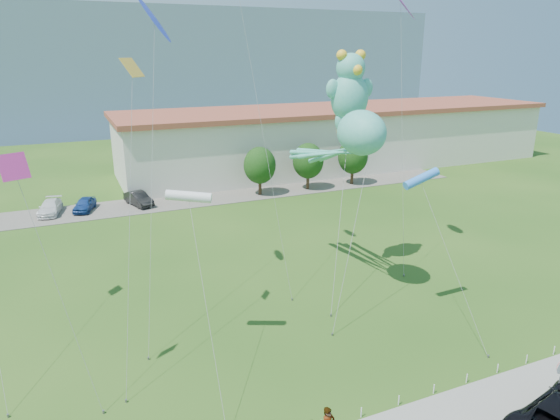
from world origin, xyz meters
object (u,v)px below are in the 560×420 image
object	(u,v)px
parked_car_blue	(85,204)
parked_car_white	(50,207)
teddy_bear_kite	(350,91)
octopus_kite	(349,142)
parked_car_black	(139,199)
warehouse	(340,136)

from	to	relation	value
parked_car_blue	parked_car_white	bearing A→B (deg)	-164.75
parked_car_blue	teddy_bear_kite	bearing A→B (deg)	-35.16
octopus_kite	parked_car_black	bearing A→B (deg)	111.12
warehouse	octopus_kite	world-z (taller)	octopus_kite
parked_car_white	warehouse	bearing A→B (deg)	23.66
parked_car_white	teddy_bear_kite	bearing A→B (deg)	-39.08
parked_car_black	teddy_bear_kite	distance (m)	28.35
parked_car_blue	parked_car_black	size ratio (longest dim) A/B	0.91
parked_car_black	teddy_bear_kite	size ratio (longest dim) A/B	0.28
parked_car_white	parked_car_blue	size ratio (longest dim) A/B	1.16
parked_car_blue	parked_car_black	world-z (taller)	parked_car_black
warehouse	parked_car_white	distance (m)	38.70
parked_car_blue	parked_car_black	xyz separation A→B (m)	(5.30, -0.24, 0.04)
warehouse	parked_car_blue	distance (m)	35.66
teddy_bear_kite	warehouse	bearing A→B (deg)	60.41
warehouse	parked_car_blue	world-z (taller)	warehouse
parked_car_black	parked_car_blue	bearing A→B (deg)	159.61
parked_car_white	parked_car_black	size ratio (longest dim) A/B	1.05
parked_car_white	octopus_kite	world-z (taller)	octopus_kite
parked_car_black	octopus_kite	size ratio (longest dim) A/B	0.35
warehouse	parked_car_white	size ratio (longest dim) A/B	13.55
parked_car_blue	teddy_bear_kite	distance (m)	31.01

